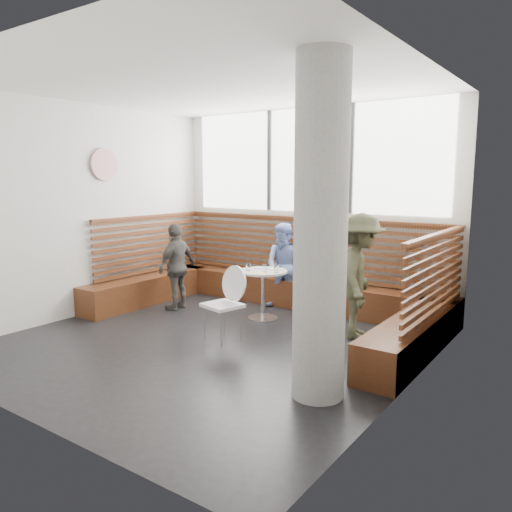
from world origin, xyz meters
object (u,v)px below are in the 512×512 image
Objects in this scene: cafe_table at (263,284)px; child_left at (177,266)px; child_back at (285,266)px; cafe_chair at (226,297)px; adult_man at (360,276)px; concrete_column at (321,232)px.

cafe_table is 0.54× the size of child_left.
child_back reaches higher than cafe_table.
child_back is (-0.20, 1.77, 0.12)m from cafe_chair.
cafe_table is at bearing 96.73° from child_left.
cafe_chair is 0.70× the size of child_left.
child_back is at bearing 46.39° from adult_man.
cafe_table is at bearing -96.54° from child_back.
concrete_column is 2.32× the size of child_left.
child_back is at bearing 93.93° from cafe_table.
cafe_table is 0.76× the size of cafe_chair.
adult_man is (1.52, 0.02, 0.29)m from cafe_table.
cafe_table is at bearing 112.26° from cafe_chair.
adult_man is at bearing -33.96° from child_back.
concrete_column reaches higher than child_left.
adult_man is (1.37, 1.09, 0.25)m from cafe_chair.
cafe_table is (-1.93, 1.90, -1.07)m from concrete_column.
child_left is at bearing -155.30° from child_back.
adult_man is 1.19× the size of child_back.
child_back is at bearing 110.61° from cafe_chair.
child_back is (-1.98, 2.60, -0.91)m from concrete_column.
child_back is (-1.57, 0.68, -0.13)m from adult_man.
child_left is at bearing 154.73° from concrete_column.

